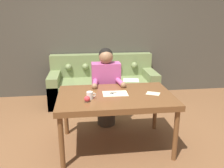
# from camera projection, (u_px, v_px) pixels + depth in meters

# --- Properties ---
(ground_plane) EXTENTS (16.00, 16.00, 0.00)m
(ground_plane) POSITION_uv_depth(u_px,v_px,m) (105.00, 147.00, 3.15)
(ground_plane) COLOR brown
(wall_back) EXTENTS (8.00, 0.06, 2.60)m
(wall_back) POSITION_uv_depth(u_px,v_px,m) (94.00, 33.00, 4.84)
(wall_back) COLOR #474238
(wall_back) RESTS_ON ground_plane
(dining_table) EXTENTS (1.44, 0.93, 0.72)m
(dining_table) POSITION_uv_depth(u_px,v_px,m) (115.00, 100.00, 3.00)
(dining_table) COLOR brown
(dining_table) RESTS_ON ground_plane
(couch) EXTENTS (2.06, 0.88, 0.89)m
(couch) POSITION_uv_depth(u_px,v_px,m) (103.00, 85.00, 4.73)
(couch) COLOR olive
(couch) RESTS_ON ground_plane
(person) EXTENTS (0.48, 0.56, 1.21)m
(person) POSITION_uv_depth(u_px,v_px,m) (106.00, 87.00, 3.61)
(person) COLOR #33281E
(person) RESTS_ON ground_plane
(pattern_paper_main) EXTENTS (0.32, 0.22, 0.00)m
(pattern_paper_main) POSITION_uv_depth(u_px,v_px,m) (115.00, 94.00, 3.01)
(pattern_paper_main) COLOR beige
(pattern_paper_main) RESTS_ON dining_table
(pattern_paper_offcut) EXTENTS (0.20, 0.18, 0.00)m
(pattern_paper_offcut) POSITION_uv_depth(u_px,v_px,m) (153.00, 93.00, 3.02)
(pattern_paper_offcut) COLOR beige
(pattern_paper_offcut) RESTS_ON dining_table
(scissors) EXTENTS (0.21, 0.09, 0.01)m
(scissors) POSITION_uv_depth(u_px,v_px,m) (115.00, 93.00, 3.04)
(scissors) COLOR silver
(scissors) RESTS_ON dining_table
(mug) EXTENTS (0.11, 0.08, 0.09)m
(mug) POSITION_uv_depth(u_px,v_px,m) (90.00, 95.00, 2.83)
(mug) COLOR silver
(mug) RESTS_ON dining_table
(pin_cushion) EXTENTS (0.07, 0.07, 0.07)m
(pin_cushion) POSITION_uv_depth(u_px,v_px,m) (87.00, 99.00, 2.74)
(pin_cushion) COLOR #4C3828
(pin_cushion) RESTS_ON dining_table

